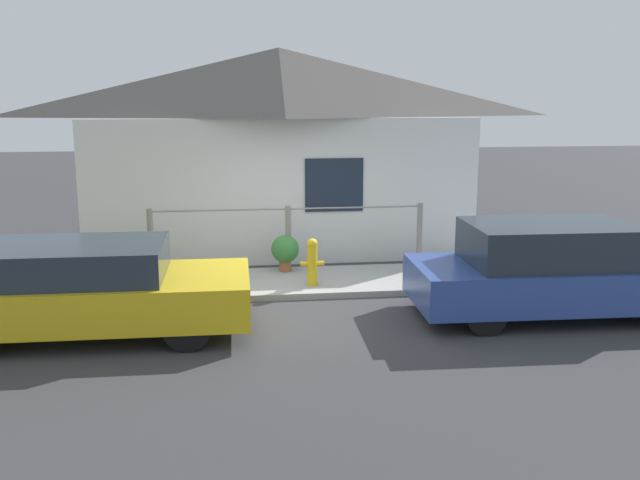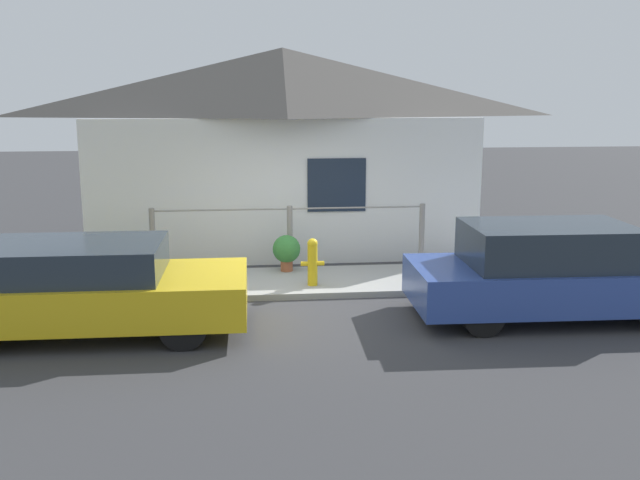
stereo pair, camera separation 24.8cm
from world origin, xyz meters
name	(u,v)px [view 2 (the right image)]	position (x,y,z in m)	size (l,w,h in m)	color
ground_plane	(297,300)	(0.00, 0.00, 0.00)	(60.00, 60.00, 0.00)	#38383A
sidewalk	(293,282)	(0.00, 0.89, 0.05)	(24.00, 1.78, 0.10)	#9E9E99
house	(283,93)	(0.00, 3.38, 3.21)	(7.87, 2.23, 4.07)	white
fence	(290,234)	(0.00, 1.63, 0.73)	(4.90, 0.10, 1.15)	gray
car_left	(85,287)	(-2.95, -1.24, 0.64)	(4.26, 1.83, 1.26)	gold
car_right	(554,272)	(3.64, -1.24, 0.68)	(4.26, 1.80, 1.38)	#2D4793
fire_hydrant	(313,261)	(0.30, 0.50, 0.51)	(0.39, 0.17, 0.79)	yellow
potted_plant_near_hydrant	(287,250)	(-0.07, 1.49, 0.48)	(0.49, 0.49, 0.65)	#9E5638
potted_plant_by_fence	(103,257)	(-3.24, 1.52, 0.43)	(0.44, 0.44, 0.59)	slate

